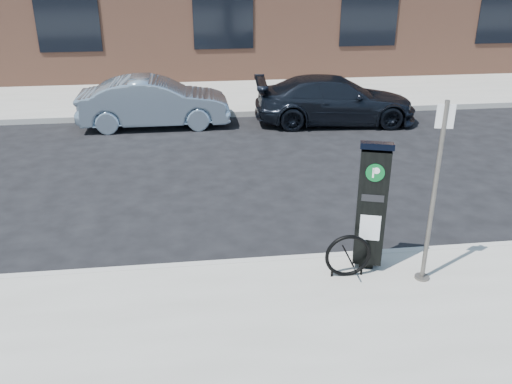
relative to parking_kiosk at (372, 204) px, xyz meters
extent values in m
plane|color=black|center=(-1.12, 0.35, -1.11)|extent=(120.00, 120.00, 0.00)
cube|color=gray|center=(-1.12, 14.35, -1.03)|extent=(60.00, 12.00, 0.15)
cube|color=#9E9B93|center=(-1.12, 0.33, -1.03)|extent=(60.00, 0.12, 0.16)
cube|color=#9E9B93|center=(-1.12, 8.37, -1.03)|extent=(60.00, 0.12, 0.16)
cube|color=black|center=(0.00, 0.00, -0.91)|extent=(0.24, 0.24, 0.10)
cube|color=black|center=(0.00, 0.00, -0.03)|extent=(0.47, 0.44, 1.65)
cube|color=black|center=(0.00, 0.00, 0.83)|extent=(0.52, 0.49, 0.15)
cylinder|color=#064E1E|center=(-0.05, -0.16, 0.52)|extent=(0.24, 0.09, 0.24)
cube|color=white|center=(-0.05, -0.16, 0.52)|extent=(0.09, 0.03, 0.14)
cube|color=silver|center=(-0.05, -0.16, -0.28)|extent=(0.26, 0.09, 0.37)
cube|color=black|center=(-0.05, -0.16, 0.16)|extent=(0.28, 0.10, 0.10)
cylinder|color=#4B4642|center=(0.65, -0.43, -0.94)|extent=(0.20, 0.20, 0.03)
cylinder|color=#4B4642|center=(0.65, -0.43, 0.28)|extent=(0.06, 0.06, 2.47)
cube|color=silver|center=(0.65, -0.43, 1.32)|extent=(0.22, 0.07, 0.30)
torus|color=black|center=(-0.35, -0.24, -0.65)|extent=(0.63, 0.06, 0.63)
cylinder|color=black|center=(-0.56, -0.23, -0.89)|extent=(0.03, 0.03, 0.12)
cylinder|color=black|center=(-0.14, -0.24, -0.89)|extent=(0.03, 0.03, 0.12)
imported|color=#8CA0B2|center=(-3.28, 7.75, -0.47)|extent=(3.90, 1.38, 1.28)
imported|color=black|center=(1.49, 7.46, -0.49)|extent=(4.40, 2.06, 1.24)
camera|label=1|loc=(-2.39, -6.38, 3.11)|focal=38.00mm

